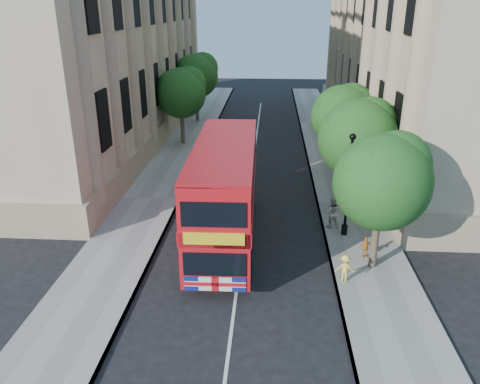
% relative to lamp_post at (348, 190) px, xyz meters
% --- Properties ---
extents(ground, '(120.00, 120.00, 0.00)m').
position_rel_lamp_post_xyz_m(ground, '(-5.00, -6.00, -2.51)').
color(ground, black).
rests_on(ground, ground).
extents(pavement_right, '(3.50, 80.00, 0.12)m').
position_rel_lamp_post_xyz_m(pavement_right, '(0.75, 4.00, -2.45)').
color(pavement_right, gray).
rests_on(pavement_right, ground).
extents(pavement_left, '(3.50, 80.00, 0.12)m').
position_rel_lamp_post_xyz_m(pavement_left, '(-10.75, 4.00, -2.45)').
color(pavement_left, gray).
rests_on(pavement_left, ground).
extents(building_right, '(12.00, 38.00, 18.00)m').
position_rel_lamp_post_xyz_m(building_right, '(8.80, 18.00, 6.49)').
color(building_right, tan).
rests_on(building_right, ground).
extents(building_left, '(12.00, 38.00, 18.00)m').
position_rel_lamp_post_xyz_m(building_left, '(-18.80, 18.00, 6.49)').
color(building_left, tan).
rests_on(building_left, ground).
extents(tree_right_near, '(4.00, 4.00, 6.08)m').
position_rel_lamp_post_xyz_m(tree_right_near, '(0.84, -2.97, 1.74)').
color(tree_right_near, '#473828').
rests_on(tree_right_near, ground).
extents(tree_right_mid, '(4.20, 4.20, 6.37)m').
position_rel_lamp_post_xyz_m(tree_right_mid, '(0.84, 3.03, 1.93)').
color(tree_right_mid, '#473828').
rests_on(tree_right_mid, ground).
extents(tree_right_far, '(4.00, 4.00, 6.15)m').
position_rel_lamp_post_xyz_m(tree_right_far, '(0.84, 9.03, 1.80)').
color(tree_right_far, '#473828').
rests_on(tree_right_far, ground).
extents(tree_left_far, '(4.00, 4.00, 6.30)m').
position_rel_lamp_post_xyz_m(tree_left_far, '(-10.96, 16.03, 1.93)').
color(tree_left_far, '#473828').
rests_on(tree_left_far, ground).
extents(tree_left_back, '(4.20, 4.20, 6.65)m').
position_rel_lamp_post_xyz_m(tree_left_back, '(-10.96, 24.03, 2.20)').
color(tree_left_back, '#473828').
rests_on(tree_left_back, ground).
extents(lamp_post, '(0.32, 0.32, 5.16)m').
position_rel_lamp_post_xyz_m(lamp_post, '(0.00, 0.00, 0.00)').
color(lamp_post, black).
rests_on(lamp_post, pavement_right).
extents(double_decker_bus, '(2.96, 10.37, 4.76)m').
position_rel_lamp_post_xyz_m(double_decker_bus, '(-5.87, -0.82, 0.12)').
color(double_decker_bus, '#B90C13').
rests_on(double_decker_bus, ground).
extents(box_van, '(2.43, 5.16, 2.87)m').
position_rel_lamp_post_xyz_m(box_van, '(-6.81, 8.11, -1.11)').
color(box_van, black).
rests_on(box_van, ground).
extents(police_constable, '(0.81, 0.69, 1.90)m').
position_rel_lamp_post_xyz_m(police_constable, '(-5.75, -5.00, -1.56)').
color(police_constable, black).
rests_on(police_constable, ground).
extents(woman_pedestrian, '(0.83, 0.66, 1.66)m').
position_rel_lamp_post_xyz_m(woman_pedestrian, '(-0.57, 0.79, -1.56)').
color(woman_pedestrian, beige).
rests_on(woman_pedestrian, pavement_right).
extents(child_a, '(0.62, 0.31, 1.01)m').
position_rel_lamp_post_xyz_m(child_a, '(0.62, -2.26, -1.88)').
color(child_a, orange).
rests_on(child_a, pavement_right).
extents(child_b, '(0.78, 0.46, 1.18)m').
position_rel_lamp_post_xyz_m(child_b, '(-0.60, -4.28, -1.80)').
color(child_b, '#F4DD53').
rests_on(child_b, pavement_right).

